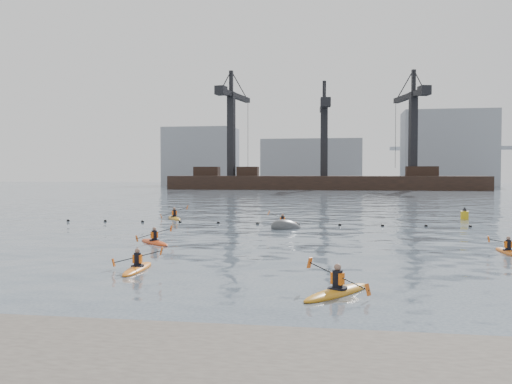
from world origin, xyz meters
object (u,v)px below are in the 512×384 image
at_px(kayaker_3, 283,225).
at_px(kayaker_2, 154,242).
at_px(kayaker_1, 337,291).
at_px(kayaker_0, 137,268).
at_px(kayaker_4, 508,251).
at_px(kayaker_5, 174,218).
at_px(mooring_buoy, 287,229).
at_px(nav_buoy, 465,215).

bearing_deg(kayaker_3, kayaker_2, -120.73).
bearing_deg(kayaker_1, kayaker_3, 134.20).
xyz_separation_m(kayaker_0, kayaker_3, (3.66, 18.35, 0.00)).
height_order(kayaker_3, kayaker_4, kayaker_3).
height_order(kayaker_4, kayaker_5, kayaker_5).
xyz_separation_m(kayaker_3, mooring_buoy, (0.46, -1.76, -0.10)).
xyz_separation_m(kayaker_1, kayaker_2, (-9.78, 10.76, -0.01)).
bearing_deg(kayaker_2, kayaker_5, 59.89).
xyz_separation_m(kayaker_3, nav_buoy, (14.02, 7.75, 0.25)).
relative_size(mooring_buoy, nav_buoy, 2.06).
bearing_deg(kayaker_0, kayaker_1, -24.20).
height_order(kayaker_2, kayaker_5, kayaker_5).
bearing_deg(kayaker_5, kayaker_3, -55.15).
distance_m(kayaker_2, kayaker_5, 15.49).
xyz_separation_m(kayaker_2, mooring_buoy, (6.21, 8.83, -0.10)).
xyz_separation_m(kayaker_5, mooring_buoy, (9.87, -6.21, -0.10)).
bearing_deg(nav_buoy, kayaker_2, -137.14).
bearing_deg(mooring_buoy, kayaker_1, -79.66).
bearing_deg(kayaker_1, kayaker_0, -167.84).
relative_size(kayaker_2, kayaker_3, 0.85).
xyz_separation_m(kayaker_2, nav_buoy, (19.77, 18.35, 0.26)).
bearing_deg(kayaker_4, kayaker_0, 19.23).
xyz_separation_m(kayaker_5, nav_buoy, (23.44, 3.30, 0.25)).
bearing_deg(kayaker_0, mooring_buoy, 73.20).
xyz_separation_m(kayaker_0, kayaker_5, (-5.76, 22.80, 0.01)).
relative_size(kayaker_1, mooring_buoy, 1.34).
distance_m(kayaker_3, kayaker_4, 16.47).
xyz_separation_m(kayaker_0, nav_buoy, (17.68, 26.11, 0.26)).
xyz_separation_m(kayaker_0, kayaker_4, (15.55, 6.96, -0.01)).
bearing_deg(mooring_buoy, kayaker_4, -40.12).
distance_m(kayaker_3, mooring_buoy, 1.82).
height_order(kayaker_3, nav_buoy, kayaker_3).
height_order(kayaker_2, nav_buoy, nav_buoy).
distance_m(kayaker_2, mooring_buoy, 10.80).
bearing_deg(mooring_buoy, kayaker_2, -125.10).
relative_size(kayaker_1, nav_buoy, 2.76).
distance_m(kayaker_1, nav_buoy, 30.78).
bearing_deg(kayaker_5, nav_buoy, -21.84).
relative_size(kayaker_2, nav_buoy, 2.31).
distance_m(kayaker_4, kayaker_5, 26.55).
bearing_deg(kayaker_1, mooring_buoy, 133.85).
height_order(kayaker_0, kayaker_4, kayaker_0).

